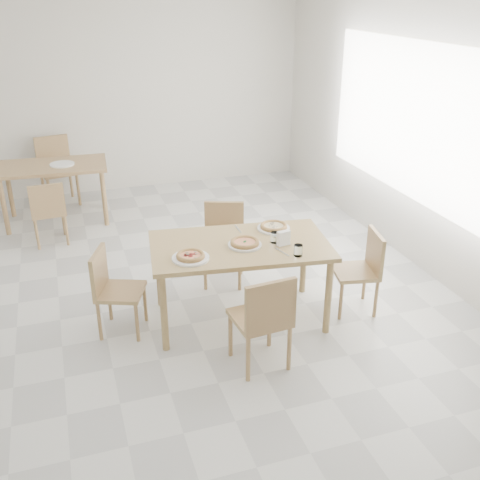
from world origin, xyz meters
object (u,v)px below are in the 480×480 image
object	(u,v)px
plate_mushroom	(274,228)
tumbler_a	(298,250)
chair_back_s	(48,209)
chair_south	(264,316)
pizza_mushroom	(274,226)
plate_margherita	(245,245)
plate_pepperoni	(191,258)
main_table	(240,252)
tumbler_b	(275,237)
chair_back_n	(56,165)
plate_empty	(62,164)
chair_north	(224,237)
chair_west	(112,286)
napkin_holder	(283,239)
pizza_pepperoni	(191,256)
second_table	(53,172)
chair_east	(363,266)
pizza_margherita	(245,242)

from	to	relation	value
plate_mushroom	tumbler_a	distance (m)	0.58
plate_mushroom	chair_back_s	bearing A→B (deg)	134.71
chair_south	pizza_mushroom	xyz separation A→B (m)	(0.45, 0.97, 0.30)
plate_margherita	plate_pepperoni	xyz separation A→B (m)	(-0.50, -0.10, 0.00)
chair_back_s	chair_south	bearing A→B (deg)	113.40
main_table	plate_margherita	bearing A→B (deg)	-53.91
main_table	tumbler_b	xyz separation A→B (m)	(0.29, -0.07, 0.13)
chair_back_n	plate_empty	bearing A→B (deg)	-96.01
chair_north	plate_empty	size ratio (longest dim) A/B	2.70
main_table	plate_empty	bearing A→B (deg)	122.96
chair_west	napkin_holder	distance (m)	1.53
chair_south	chair_north	distance (m)	1.55
pizza_pepperoni	chair_back_n	bearing A→B (deg)	104.28
tumbler_a	second_table	world-z (taller)	tumbler_a
chair_east	pizza_margherita	world-z (taller)	pizza_margherita
plate_margherita	plate_mushroom	distance (m)	0.45
pizza_margherita	second_table	distance (m)	3.37
pizza_pepperoni	second_table	world-z (taller)	pizza_pepperoni
chair_back_s	pizza_margherita	bearing A→B (deg)	121.70
pizza_pepperoni	plate_empty	xyz separation A→B (m)	(-0.90, 3.06, -0.02)
pizza_margherita	chair_back_n	world-z (taller)	chair_back_n
pizza_mushroom	chair_south	bearing A→B (deg)	-114.94
chair_south	plate_pepperoni	world-z (taller)	chair_south
plate_mushroom	chair_back_n	size ratio (longest dim) A/B	0.33
chair_north	chair_south	bearing A→B (deg)	-74.81
chair_south	chair_west	xyz separation A→B (m)	(-1.05, 0.92, -0.04)
tumbler_a	chair_back_s	distance (m)	3.27
pizza_mushroom	pizza_pepperoni	world-z (taller)	same
chair_back_n	chair_back_s	bearing A→B (deg)	-107.39
chair_east	chair_west	bearing A→B (deg)	-87.50
plate_mushroom	napkin_holder	world-z (taller)	napkin_holder
chair_east	chair_back_s	distance (m)	3.63
chair_south	pizza_mushroom	size ratio (longest dim) A/B	3.29
tumbler_b	chair_back_n	distance (m)	4.14
chair_back_n	plate_pepperoni	bearing A→B (deg)	-87.58
chair_east	plate_pepperoni	bearing A→B (deg)	-79.98
pizza_mushroom	pizza_pepperoni	distance (m)	0.94
napkin_holder	pizza_mushroom	bearing A→B (deg)	71.91
chair_east	napkin_holder	bearing A→B (deg)	-81.39
plate_margherita	tumbler_a	world-z (taller)	tumbler_a
chair_south	chair_back_n	xyz separation A→B (m)	(-1.40, 4.44, 0.05)
plate_mushroom	plate_empty	size ratio (longest dim) A/B	1.00
chair_back_s	chair_back_n	xyz separation A→B (m)	(0.14, 1.47, 0.08)
chair_north	plate_mushroom	world-z (taller)	chair_north
tumbler_a	tumbler_b	distance (m)	0.32
chair_south	chair_north	size ratio (longest dim) A/B	1.03
chair_east	pizza_margherita	size ratio (longest dim) A/B	2.43
pizza_pepperoni	tumbler_a	xyz separation A→B (m)	(0.86, -0.22, 0.02)
tumbler_b	pizza_pepperoni	bearing A→B (deg)	-173.64
chair_back_s	plate_empty	xyz separation A→B (m)	(0.22, 0.69, 0.31)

